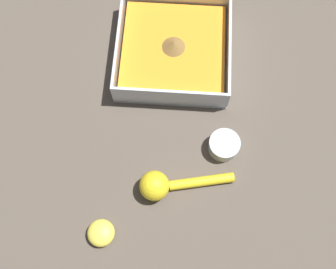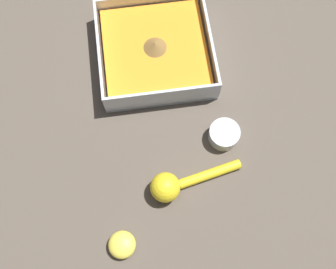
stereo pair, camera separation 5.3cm
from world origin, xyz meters
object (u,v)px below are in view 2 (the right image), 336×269
at_px(square_dish, 155,52).
at_px(spice_bowl, 224,135).
at_px(lemon_half, 122,245).
at_px(lemon_squeezer, 174,185).

relative_size(square_dish, spice_bowl, 3.85).
xyz_separation_m(square_dish, spice_bowl, (0.12, -0.21, -0.01)).
bearing_deg(square_dish, lemon_half, -106.00).
xyz_separation_m(square_dish, lemon_squeezer, (-0.00, -0.31, 0.00)).
bearing_deg(lemon_half, spice_bowl, 39.44).
height_order(spice_bowl, lemon_half, spice_bowl).
bearing_deg(lemon_squeezer, spice_bowl, -153.38).
xyz_separation_m(spice_bowl, lemon_half, (-0.24, -0.19, -0.00)).
height_order(square_dish, lemon_squeezer, square_dish).
bearing_deg(spice_bowl, lemon_half, -140.56).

